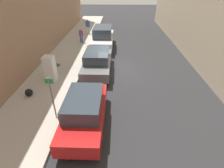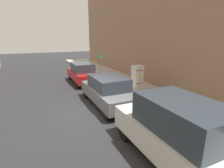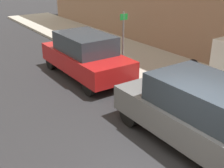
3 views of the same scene
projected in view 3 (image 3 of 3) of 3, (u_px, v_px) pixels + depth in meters
name	position (u px, v px, depth m)	size (l,w,h in m)	color
discarded_refrigerator	(224.00, 66.00, 9.50)	(0.68, 0.70, 1.80)	silver
street_sign_post	(123.00, 37.00, 11.44)	(0.36, 0.07, 2.35)	slate
trash_bag	(193.00, 65.00, 11.63)	(0.46, 0.46, 0.46)	black
parked_suv_red	(85.00, 55.00, 11.11)	(1.85, 4.47, 1.75)	red
parked_suv_gray	(204.00, 114.00, 6.73)	(1.99, 4.73, 1.74)	slate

